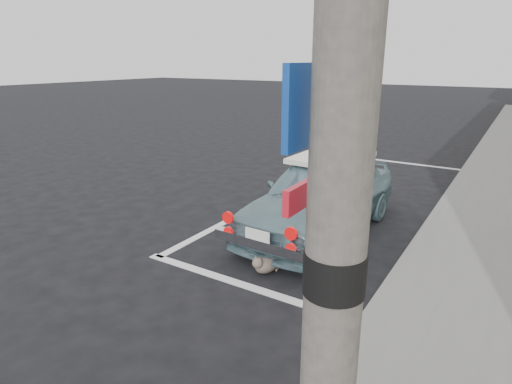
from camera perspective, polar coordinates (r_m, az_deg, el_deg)
ground at (r=5.51m, az=-2.42°, el=-8.98°), size 80.00×80.00×0.00m
pline_rear at (r=4.90m, az=-0.88°, el=-12.53°), size 3.00×0.12×0.01m
pline_front at (r=11.08m, az=19.30°, el=3.65°), size 3.00×0.12×0.01m
pline_side at (r=8.34m, az=4.16°, el=0.30°), size 0.12×7.00×0.01m
retro_coupe at (r=6.26m, az=8.58°, el=-0.32°), size 1.43×3.33×1.11m
cat at (r=5.14m, az=1.29°, el=-9.52°), size 0.29×0.48×0.26m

